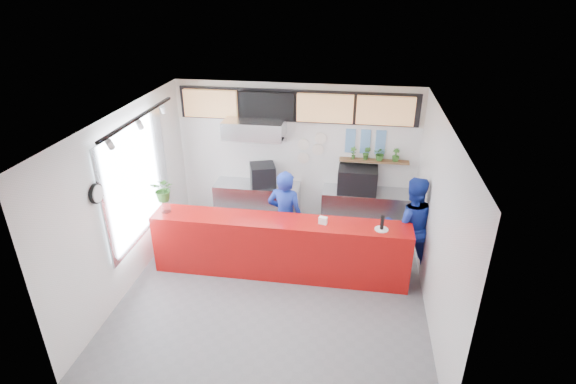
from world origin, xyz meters
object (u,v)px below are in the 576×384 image
Objects in this scene: service_counter at (280,247)px; espresso_machine at (357,180)px; pepper_mill at (382,223)px; staff_right at (410,225)px; panini_oven at (263,175)px; staff_center at (285,217)px.

espresso_machine is at bearing 54.24° from service_counter.
pepper_mill is (0.42, -1.86, 0.08)m from espresso_machine.
staff_right is at bearing 12.38° from service_counter.
staff_center is at bearing -80.74° from panini_oven.
staff_right reaches higher than espresso_machine.
espresso_machine is (1.30, 1.80, 0.60)m from service_counter.
service_counter is 2.34m from staff_right.
espresso_machine is at bearing -126.30° from staff_center.
pepper_mill is at bearing 170.07° from staff_center.
staff_right reaches higher than service_counter.
service_counter is at bearing 177.90° from pepper_mill.
staff_center is (-1.28, -1.32, -0.25)m from espresso_machine.
panini_oven is 1.97m from espresso_machine.
pepper_mill is (2.39, -1.86, 0.11)m from panini_oven.
panini_oven is 2.07× the size of pepper_mill.
espresso_machine reaches higher than panini_oven.
staff_center reaches higher than service_counter.
panini_oven is 0.64× the size of espresso_machine.
espresso_machine is 1.64m from staff_right.
pepper_mill reaches higher than service_counter.
staff_right is 7.59× the size of pepper_mill.
panini_oven is 0.28× the size of staff_center.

